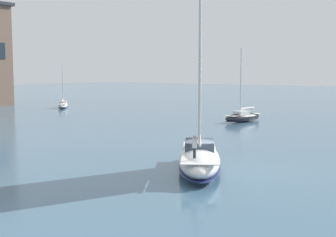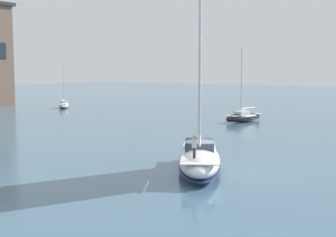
{
  "view_description": "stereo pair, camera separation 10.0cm",
  "coord_description": "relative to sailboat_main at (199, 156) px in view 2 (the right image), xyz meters",
  "views": [
    {
      "loc": [
        -29.83,
        -19.08,
        7.73
      ],
      "look_at": [
        0.0,
        3.0,
        3.91
      ],
      "focal_mm": 50.0,
      "sensor_mm": 36.0,
      "label": 1
    },
    {
      "loc": [
        -29.77,
        -19.16,
        7.73
      ],
      "look_at": [
        0.0,
        3.0,
        3.91
      ],
      "focal_mm": 50.0,
      "sensor_mm": 36.0,
      "label": 2
    }
  ],
  "objects": [
    {
      "name": "sailboat_main",
      "position": [
        0.0,
        0.0,
        0.0
      ],
      "size": [
        11.16,
        8.8,
        15.48
      ],
      "color": "silver",
      "rests_on": "ground"
    },
    {
      "name": "sailboat_moored_far_slip",
      "position": [
        33.39,
        13.64,
        -0.45
      ],
      "size": [
        8.29,
        3.53,
        11.05
      ],
      "color": "#232328",
      "rests_on": "ground"
    },
    {
      "name": "sailboat_moored_mid_channel",
      "position": [
        34.5,
        55.51,
        -0.58
      ],
      "size": [
        6.05,
        5.99,
        9.16
      ],
      "color": "silver",
      "rests_on": "ground"
    },
    {
      "name": "ground_plane",
      "position": [
        -0.02,
        -0.01,
        -1.2
      ],
      "size": [
        400.0,
        400.0,
        0.0
      ],
      "primitive_type": "plane",
      "color": "#42667F"
    }
  ]
}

